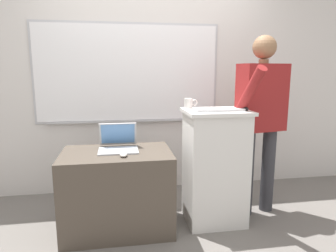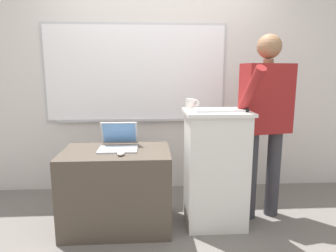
% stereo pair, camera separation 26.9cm
% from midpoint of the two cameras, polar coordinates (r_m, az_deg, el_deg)
% --- Properties ---
extents(ground_plane, '(30.00, 30.00, 0.00)m').
position_cam_midpoint_polar(ground_plane, '(2.58, -2.47, -22.53)').
color(ground_plane, slate).
extents(back_wall, '(6.40, 0.17, 2.62)m').
position_cam_midpoint_polar(back_wall, '(3.53, -5.56, 8.96)').
color(back_wall, silver).
rests_on(back_wall, ground_plane).
extents(lectern_podium, '(0.57, 0.48, 1.06)m').
position_cam_midpoint_polar(lectern_podium, '(2.80, 6.18, -7.73)').
color(lectern_podium, silver).
rests_on(lectern_podium, ground_plane).
extents(side_desk, '(0.95, 0.62, 0.71)m').
position_cam_midpoint_polar(side_desk, '(2.77, -12.38, -12.01)').
color(side_desk, '#4C4238').
rests_on(side_desk, ground_plane).
extents(person_presenter, '(0.62, 0.60, 1.73)m').
position_cam_midpoint_polar(person_presenter, '(2.94, 14.85, 2.43)').
color(person_presenter, '#333338').
rests_on(person_presenter, ground_plane).
extents(laptop, '(0.34, 0.34, 0.23)m').
position_cam_midpoint_polar(laptop, '(2.73, -12.28, -3.07)').
color(laptop, '#B7BABF').
rests_on(laptop, side_desk).
extents(wireless_keyboard, '(0.43, 0.14, 0.02)m').
position_cam_midpoint_polar(wireless_keyboard, '(2.62, 6.81, 3.08)').
color(wireless_keyboard, silver).
rests_on(wireless_keyboard, lectern_podium).
extents(computer_mouse_by_laptop, '(0.06, 0.10, 0.03)m').
position_cam_midpoint_polar(computer_mouse_by_laptop, '(2.50, -11.56, -5.41)').
color(computer_mouse_by_laptop, silver).
rests_on(computer_mouse_by_laptop, side_desk).
extents(computer_mouse_by_keyboard, '(0.06, 0.10, 0.03)m').
position_cam_midpoint_polar(computer_mouse_by_keyboard, '(2.69, 11.66, 3.26)').
color(computer_mouse_by_keyboard, black).
rests_on(computer_mouse_by_keyboard, lectern_podium).
extents(coffee_mug, '(0.13, 0.08, 0.09)m').
position_cam_midpoint_polar(coffee_mug, '(2.80, 1.28, 4.35)').
color(coffee_mug, silver).
rests_on(coffee_mug, lectern_podium).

